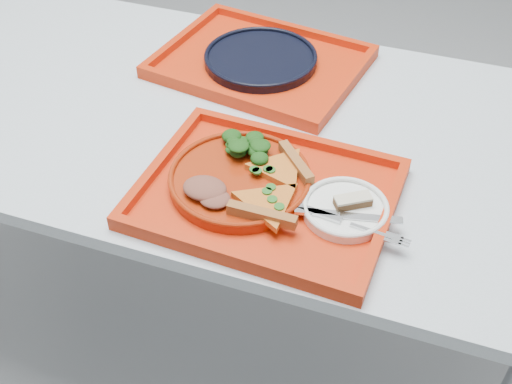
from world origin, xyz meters
TOP-DOWN VIEW (x-y plane):
  - ground at (0.00, 0.00)m, footprint 10.00×10.00m
  - table at (0.00, 0.00)m, footprint 1.60×0.80m
  - tray_main at (0.23, -0.21)m, footprint 0.47×0.37m
  - tray_far at (0.07, 0.21)m, footprint 0.50×0.42m
  - dinner_plate at (0.17, -0.20)m, footprint 0.26×0.26m
  - side_plate at (0.37, -0.21)m, footprint 0.15×0.15m
  - navy_plate at (0.07, 0.21)m, footprint 0.26×0.26m
  - pizza_slice_a at (0.24, -0.25)m, footprint 0.12×0.14m
  - pizza_slice_b at (0.23, -0.16)m, footprint 0.17×0.17m
  - salad_heap at (0.16, -0.13)m, footprint 0.09×0.08m
  - meat_portion at (0.13, -0.26)m, footprint 0.08×0.06m
  - dessert_bar at (0.38, -0.20)m, footprint 0.07×0.06m
  - knife at (0.38, -0.23)m, footprint 0.18×0.06m
  - fork at (0.39, -0.25)m, footprint 0.19×0.04m

SIDE VIEW (x-z plane):
  - ground at x=0.00m, z-range 0.00..0.00m
  - table at x=0.00m, z-range 0.30..1.05m
  - tray_main at x=0.23m, z-range 0.75..0.76m
  - tray_far at x=0.07m, z-range 0.75..0.76m
  - side_plate at x=0.37m, z-range 0.76..0.78m
  - navy_plate at x=0.07m, z-range 0.76..0.78m
  - dinner_plate at x=0.17m, z-range 0.76..0.78m
  - knife at x=0.38m, z-range 0.78..0.78m
  - fork at x=0.39m, z-range 0.78..0.78m
  - dessert_bar at x=0.38m, z-range 0.78..0.79m
  - pizza_slice_a at x=0.24m, z-range 0.78..0.80m
  - pizza_slice_b at x=0.23m, z-range 0.78..0.80m
  - meat_portion at x=0.13m, z-range 0.78..0.80m
  - salad_heap at x=0.16m, z-range 0.78..0.82m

